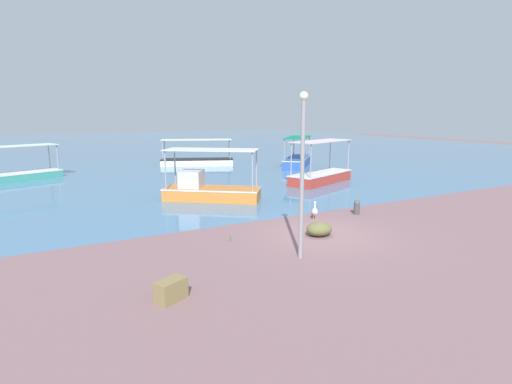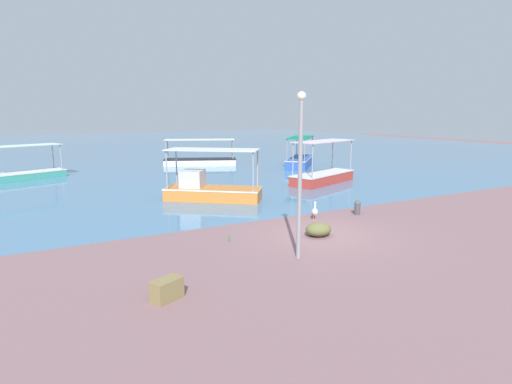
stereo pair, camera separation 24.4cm
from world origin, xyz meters
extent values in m
plane|color=#815E62|center=(0.00, 0.00, 0.00)|extent=(120.00, 120.00, 0.00)
cube|color=teal|center=(0.00, 48.00, 0.00)|extent=(110.00, 90.00, 0.00)
cube|color=white|center=(3.21, 23.03, 0.31)|extent=(6.78, 4.12, 0.61)
cube|color=black|center=(3.21, 23.03, 0.58)|extent=(6.83, 4.17, 0.08)
cylinder|color=#99999E|center=(0.09, 23.42, 1.49)|extent=(0.08, 0.08, 1.74)
cylinder|color=#99999E|center=(0.68, 24.88, 1.49)|extent=(0.08, 0.08, 1.74)
cylinder|color=#99999E|center=(5.73, 21.17, 1.49)|extent=(0.08, 0.08, 1.74)
cylinder|color=#99999E|center=(6.32, 22.63, 1.49)|extent=(0.08, 0.08, 1.74)
cube|color=beige|center=(3.21, 23.03, 2.38)|extent=(6.63, 4.14, 0.05)
cube|color=teal|center=(-11.06, 21.13, 0.28)|extent=(5.66, 3.56, 0.56)
cube|color=silver|center=(-11.06, 21.13, 0.52)|extent=(5.71, 3.61, 0.08)
cylinder|color=#99999E|center=(-8.50, 21.38, 1.50)|extent=(0.08, 0.08, 1.88)
cylinder|color=#99999E|center=(-9.03, 22.71, 1.50)|extent=(0.08, 0.08, 1.88)
cube|color=silver|center=(-11.06, 21.13, 2.47)|extent=(5.51, 3.58, 0.05)
cube|color=#2F59B4|center=(10.94, 17.86, 0.41)|extent=(5.34, 5.67, 0.82)
cube|color=silver|center=(10.94, 17.86, 0.78)|extent=(5.39, 5.73, 0.08)
cylinder|color=#99999E|center=(9.64, 15.29, 1.72)|extent=(0.08, 0.08, 1.80)
cylinder|color=#99999E|center=(8.53, 16.28, 1.72)|extent=(0.08, 0.08, 1.80)
cylinder|color=#99999E|center=(13.35, 19.43, 1.72)|extent=(0.08, 0.08, 1.80)
cylinder|color=#99999E|center=(12.24, 20.43, 1.72)|extent=(0.08, 0.08, 1.80)
cube|color=#0D7C50|center=(10.94, 17.86, 2.65)|extent=(5.28, 5.59, 0.05)
cube|color=orange|center=(-1.38, 8.07, 0.35)|extent=(5.28, 4.54, 0.70)
cube|color=silver|center=(-1.38, 8.07, 0.66)|extent=(5.34, 4.60, 0.08)
cylinder|color=#99999E|center=(0.99, 7.29, 1.74)|extent=(0.08, 0.08, 2.08)
cylinder|color=#99999E|center=(0.08, 6.04, 1.74)|extent=(0.08, 0.08, 2.08)
cylinder|color=#99999E|center=(-2.83, 10.10, 1.74)|extent=(0.08, 0.08, 2.08)
cylinder|color=#99999E|center=(-3.75, 8.85, 1.74)|extent=(0.08, 0.08, 2.08)
cube|color=silver|center=(-1.38, 8.07, 2.81)|extent=(5.18, 4.50, 0.05)
cube|color=silver|center=(-2.33, 8.77, 1.17)|extent=(1.70, 1.71, 0.94)
cube|color=#BD392E|center=(7.42, 9.79, 0.36)|extent=(5.74, 3.61, 0.72)
cube|color=silver|center=(7.42, 9.79, 0.68)|extent=(5.79, 3.66, 0.08)
cylinder|color=#99999E|center=(9.47, 11.39, 1.80)|extent=(0.08, 0.08, 2.14)
cylinder|color=#99999E|center=(10.02, 9.97, 1.80)|extent=(0.08, 0.08, 2.14)
cylinder|color=#99999E|center=(4.83, 9.61, 1.80)|extent=(0.08, 0.08, 2.14)
cylinder|color=#99999E|center=(5.37, 8.19, 1.80)|extent=(0.08, 0.08, 2.14)
cube|color=silver|center=(7.42, 9.79, 2.89)|extent=(5.59, 3.63, 0.05)
cylinder|color=#E0997A|center=(1.10, 2.02, 0.11)|extent=(0.03, 0.03, 0.22)
cylinder|color=#E0997A|center=(1.18, 1.96, 0.11)|extent=(0.03, 0.03, 0.22)
ellipsoid|color=white|center=(1.15, 2.01, 0.36)|extent=(0.56, 0.62, 0.32)
ellipsoid|color=white|center=(1.00, 1.81, 0.38)|extent=(0.19, 0.20, 0.10)
cylinder|color=white|center=(1.25, 2.13, 0.58)|extent=(0.07, 0.07, 0.26)
sphere|color=white|center=(1.25, 2.13, 0.74)|extent=(0.11, 0.11, 0.11)
cone|color=#E5933F|center=(1.35, 2.26, 0.73)|extent=(0.22, 0.27, 0.06)
cylinder|color=gray|center=(-2.24, -1.78, 2.58)|extent=(0.14, 0.14, 5.15)
sphere|color=#EAEACC|center=(-2.24, -1.78, 5.26)|extent=(0.28, 0.28, 0.28)
cylinder|color=#47474C|center=(3.48, 1.81, 0.26)|extent=(0.28, 0.28, 0.51)
sphere|color=#4C4C51|center=(3.48, 1.81, 0.55)|extent=(0.30, 0.30, 0.30)
ellipsoid|color=brown|center=(-0.19, -0.09, 0.27)|extent=(1.06, 0.90, 0.54)
cube|color=olive|center=(-6.94, -2.76, 0.28)|extent=(0.92, 0.75, 0.56)
cylinder|color=#3F7F4C|center=(-3.59, 0.87, 0.10)|extent=(0.07, 0.07, 0.20)
cylinder|color=#3F7F4C|center=(-3.59, 0.87, 0.24)|extent=(0.03, 0.03, 0.07)
camera|label=1|loc=(-9.55, -12.22, 4.72)|focal=28.00mm
camera|label=2|loc=(-9.34, -12.33, 4.72)|focal=28.00mm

